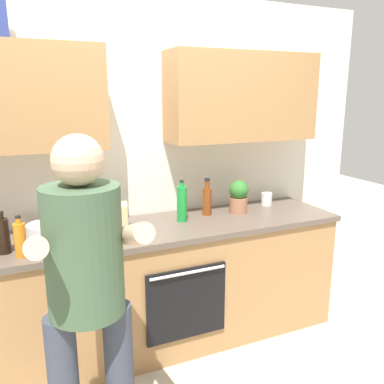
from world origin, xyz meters
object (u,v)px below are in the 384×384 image
(bottle_oil, at_px, (54,237))
(bottle_vinegar, at_px, (207,200))
(grocery_bag_bread, at_px, (113,218))
(mixing_bowl, at_px, (46,230))
(potted_herb, at_px, (239,196))
(bottle_soda, at_px, (182,203))
(cup_coffee, at_px, (267,199))
(bottle_soy, at_px, (3,235))
(person_standing, at_px, (86,285))
(bottle_juice, at_px, (20,239))

(bottle_oil, bearing_deg, bottle_vinegar, 15.30)
(bottle_vinegar, height_order, grocery_bag_bread, bottle_vinegar)
(mixing_bowl, distance_m, potted_herb, 1.41)
(bottle_vinegar, relative_size, mixing_bowl, 1.16)
(bottle_soda, bearing_deg, cup_coffee, 8.41)
(bottle_soy, xyz_separation_m, bottle_soda, (1.17, 0.14, 0.03))
(person_standing, distance_m, potted_herb, 1.60)
(person_standing, distance_m, cup_coffee, 1.92)
(bottle_oil, height_order, cup_coffee, bottle_oil)
(bottle_vinegar, height_order, bottle_juice, bottle_vinegar)
(person_standing, distance_m, bottle_soy, 0.82)
(bottle_vinegar, bearing_deg, mixing_bowl, -178.92)
(bottle_juice, xyz_separation_m, mixing_bowl, (0.16, 0.28, -0.06))
(mixing_bowl, relative_size, grocery_bag_bread, 1.26)
(bottle_oil, bearing_deg, person_standing, -83.33)
(bottle_soy, bearing_deg, grocery_bag_bread, 8.82)
(bottle_vinegar, distance_m, grocery_bag_bread, 0.75)
(bottle_oil, xyz_separation_m, bottle_soda, (0.90, 0.24, 0.04))
(bottle_soda, distance_m, potted_herb, 0.49)
(cup_coffee, bearing_deg, bottle_soda, -171.59)
(potted_herb, bearing_deg, bottle_soy, -174.11)
(bottle_oil, distance_m, bottle_soda, 0.94)
(bottle_soy, relative_size, bottle_juice, 1.04)
(bottle_vinegar, distance_m, bottle_oil, 1.18)
(bottle_vinegar, distance_m, bottle_soda, 0.24)
(bottle_oil, relative_size, potted_herb, 0.85)
(bottle_soda, relative_size, grocery_bag_bread, 1.57)
(bottle_soy, distance_m, mixing_bowl, 0.32)
(bottle_oil, distance_m, grocery_bag_bread, 0.44)
(bottle_juice, distance_m, cup_coffee, 1.93)
(bottle_vinegar, height_order, mixing_bowl, bottle_vinegar)
(bottle_oil, xyz_separation_m, bottle_juice, (-0.18, 0.00, 0.01))
(bottle_juice, bearing_deg, person_standing, -68.45)
(bottle_soda, bearing_deg, bottle_vinegar, 16.30)
(person_standing, xyz_separation_m, bottle_oil, (-0.08, 0.64, 0.02))
(bottle_soda, bearing_deg, person_standing, -133.11)
(bottle_vinegar, xyz_separation_m, potted_herb, (0.25, -0.04, 0.01))
(bottle_vinegar, xyz_separation_m, bottle_juice, (-1.32, -0.31, -0.01))
(bottle_soda, height_order, potted_herb, bottle_soda)
(bottle_oil, height_order, bottle_juice, bottle_juice)
(bottle_soda, relative_size, potted_herb, 1.19)
(bottle_soy, relative_size, mixing_bowl, 1.03)
(bottle_oil, height_order, grocery_bag_bread, bottle_oil)
(bottle_vinegar, bearing_deg, bottle_soy, -171.39)
(bottle_oil, xyz_separation_m, cup_coffee, (1.71, 0.36, -0.04))
(potted_herb, distance_m, grocery_bag_bread, 1.00)
(cup_coffee, relative_size, mixing_bowl, 0.43)
(cup_coffee, distance_m, potted_herb, 0.35)
(bottle_oil, bearing_deg, bottle_soy, 159.82)
(bottle_soy, xyz_separation_m, mixing_bowl, (0.24, 0.19, -0.06))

